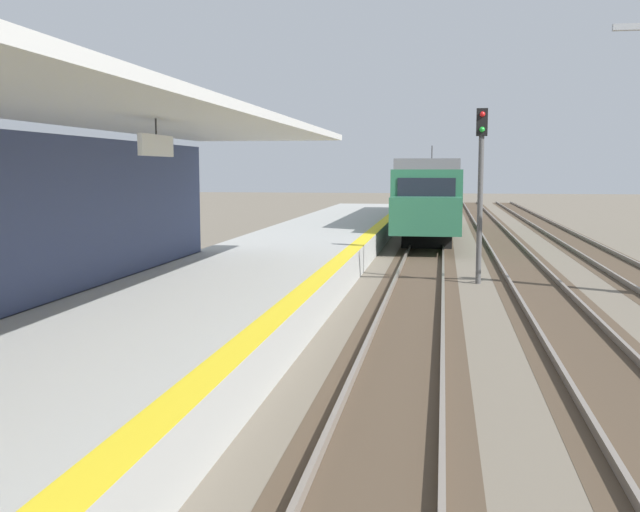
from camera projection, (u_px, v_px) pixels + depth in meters
station_platform at (202, 308)px, 16.05m from camera, size 5.00×80.00×0.91m
track_pair_nearest_platform at (415, 301)px, 19.31m from camera, size 2.34×120.00×0.16m
track_pair_middle at (551, 304)px, 18.76m from camera, size 2.34×120.00×0.16m
approaching_train at (430, 194)px, 38.57m from camera, size 2.93×19.60×4.76m
rail_signal_post at (481, 177)px, 22.12m from camera, size 0.32×0.34×5.20m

